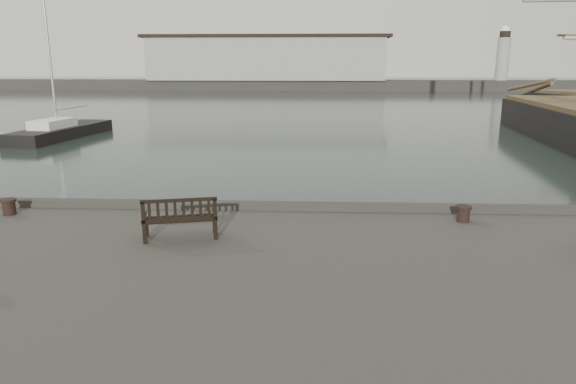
# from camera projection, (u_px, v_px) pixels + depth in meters

# --- Properties ---
(ground) EXTENTS (400.00, 400.00, 0.00)m
(ground) POSITION_uv_depth(u_px,v_px,m) (255.00, 265.00, 13.42)
(ground) COLOR black
(ground) RESTS_ON ground
(breakwater) EXTENTS (140.00, 9.50, 12.20)m
(breakwater) POSITION_uv_depth(u_px,v_px,m) (284.00, 68.00, 101.74)
(breakwater) COLOR #383530
(breakwater) RESTS_ON ground
(bench) EXTENTS (1.61, 0.87, 0.88)m
(bench) POSITION_uv_depth(u_px,v_px,m) (181.00, 226.00, 10.66)
(bench) COLOR black
(bench) RESTS_ON quay
(bollard_left) EXTENTS (0.48, 0.48, 0.39)m
(bollard_left) POSITION_uv_depth(u_px,v_px,m) (9.00, 207.00, 12.38)
(bollard_left) COLOR black
(bollard_left) RESTS_ON quay
(bollard_right) EXTENTS (0.37, 0.37, 0.37)m
(bollard_right) POSITION_uv_depth(u_px,v_px,m) (463.00, 214.00, 11.84)
(bollard_right) COLOR black
(bollard_right) RESTS_ON quay
(yacht_d) EXTENTS (3.69, 9.84, 12.07)m
(yacht_d) POSITION_uv_depth(u_px,v_px,m) (62.00, 134.00, 36.54)
(yacht_d) COLOR black
(yacht_d) RESTS_ON ground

